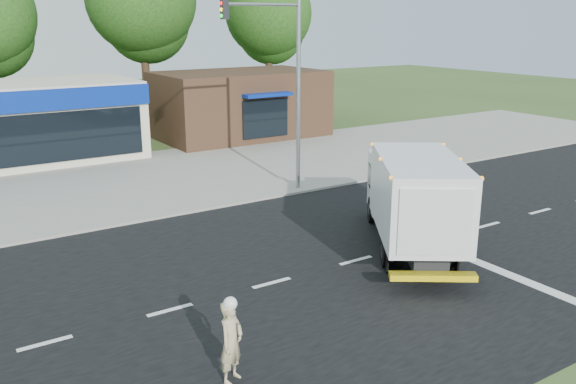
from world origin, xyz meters
name	(u,v)px	position (x,y,z in m)	size (l,w,h in m)	color
ground	(356,261)	(0.00, 0.00, 0.00)	(120.00, 120.00, 0.00)	#385123
road_asphalt	(356,261)	(0.00, 0.00, 0.00)	(60.00, 14.00, 0.02)	black
sidewalk	(229,196)	(0.00, 8.20, 0.06)	(60.00, 2.40, 0.12)	gray
parking_apron	(174,169)	(0.00, 14.00, 0.01)	(60.00, 9.00, 0.02)	gray
lane_markings	(420,265)	(1.35, -1.35, 0.02)	(55.20, 7.00, 0.01)	silver
ems_box_truck	(413,194)	(2.09, -0.16, 1.81)	(5.80, 7.09, 3.15)	black
emergency_worker	(231,340)	(-6.13, -3.59, 0.91)	(0.76, 0.68, 1.85)	tan
brown_storefront	(240,104)	(7.00, 19.98, 2.00)	(10.00, 6.70, 4.00)	#382316
traffic_signal_pole	(285,74)	(2.35, 7.60, 4.92)	(3.51, 0.25, 8.00)	gray
background_trees	(68,14)	(-0.85, 28.16, 7.38)	(36.77, 7.39, 12.10)	#332114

